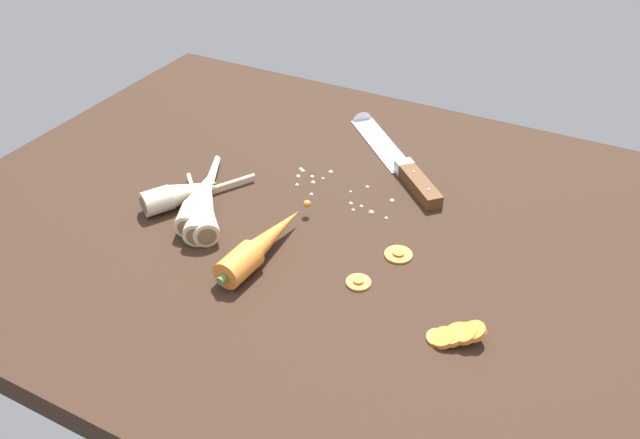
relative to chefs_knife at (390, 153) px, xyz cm
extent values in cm
cube|color=#332116|center=(-1.32, -22.80, -2.65)|extent=(120.00, 90.00, 4.00)
cube|color=silver|center=(-3.01, 2.94, -0.40)|extent=(17.38, 17.12, 0.50)
cone|color=silver|center=(-11.02, 10.77, -0.40)|extent=(4.91, 4.93, 3.96)
cube|color=silver|center=(4.14, -4.04, 0.45)|extent=(3.49, 3.50, 2.20)
cube|color=brown|center=(8.79, -8.59, 0.45)|extent=(9.82, 9.69, 2.20)
sphere|color=silver|center=(6.79, -6.63, 1.55)|extent=(0.50, 0.50, 0.50)
sphere|color=silver|center=(10.79, -10.54, 1.55)|extent=(0.50, 0.50, 0.50)
cylinder|color=orange|center=(-5.99, -39.92, 1.45)|extent=(4.67, 6.48, 4.20)
cone|color=orange|center=(-5.41, -32.53, 1.45)|extent=(5.14, 15.08, 3.99)
sphere|color=orange|center=(-4.62, -22.49, 1.45)|extent=(1.20, 1.20, 1.20)
cylinder|color=#5B7F3D|center=(-6.28, -43.59, 1.45)|extent=(1.27, 1.09, 1.20)
cylinder|color=beige|center=(-18.45, -34.04, 1.35)|extent=(5.70, 6.29, 4.00)
cone|color=beige|center=(-21.26, -27.49, 1.35)|extent=(7.09, 9.88, 3.80)
cylinder|color=beige|center=(-24.14, -20.78, 0.45)|extent=(4.54, 9.34, 0.70)
cylinder|color=#7A6647|center=(-17.44, -36.40, 1.35)|extent=(2.69, 1.38, 2.80)
cylinder|color=beige|center=(-16.32, -34.96, 1.35)|extent=(6.05, 6.70, 4.00)
cone|color=beige|center=(-19.76, -28.15, 1.35)|extent=(7.79, 10.43, 3.80)
cylinder|color=beige|center=(-23.28, -21.18, 0.45)|extent=(5.38, 9.74, 0.70)
cylinder|color=#7A6647|center=(-15.09, -37.41, 1.35)|extent=(2.63, 1.53, 2.80)
cylinder|color=beige|center=(-25.83, -32.76, 1.35)|extent=(5.73, 5.90, 4.00)
cone|color=beige|center=(-22.64, -27.42, 1.35)|extent=(7.34, 8.78, 3.80)
cylinder|color=beige|center=(-19.37, -21.95, 0.45)|extent=(5.02, 7.75, 0.70)
cylinder|color=#7A6647|center=(-26.98, -34.68, 1.35)|extent=(2.56, 1.69, 2.80)
cylinder|color=beige|center=(-15.23, -35.06, 1.35)|extent=(5.98, 5.98, 4.00)
cone|color=beige|center=(-19.61, -30.68, 1.35)|extent=(8.29, 8.29, 3.80)
cylinder|color=beige|center=(-24.09, -26.19, 0.45)|extent=(6.55, 6.56, 0.70)
cylinder|color=#7A6647|center=(-13.66, -36.63, 1.35)|extent=(2.19, 2.19, 2.80)
cylinder|color=orange|center=(22.34, -38.51, -0.30)|extent=(3.06, 3.06, 0.70)
cylinder|color=orange|center=(22.98, -38.60, -0.06)|extent=(3.42, 3.27, 2.23)
cylinder|color=orange|center=(23.79, -38.22, 0.19)|extent=(3.20, 3.09, 1.77)
cylinder|color=orange|center=(24.48, -37.53, 0.43)|extent=(3.43, 3.30, 2.09)
cylinder|color=orange|center=(25.22, -37.43, 0.68)|extent=(3.41, 3.24, 2.38)
cylinder|color=orange|center=(26.16, -36.80, 0.92)|extent=(3.30, 3.14, 2.29)
cylinder|color=orange|center=(11.84, -25.60, -0.30)|extent=(4.07, 4.07, 0.70)
cylinder|color=#FF9E2B|center=(11.84, -25.60, -0.03)|extent=(1.71, 1.71, 0.16)
cylinder|color=orange|center=(9.23, -33.70, -0.30)|extent=(3.49, 3.49, 0.70)
cylinder|color=#FF9E2B|center=(9.23, -33.70, -0.03)|extent=(1.47, 1.47, 0.16)
sphere|color=beige|center=(-11.38, -11.90, -0.25)|extent=(0.81, 0.81, 0.81)
sphere|color=beige|center=(1.28, -18.41, -0.36)|extent=(0.58, 0.58, 0.58)
sphere|color=beige|center=(2.00, -16.87, -0.36)|extent=(0.59, 0.59, 0.59)
sphere|color=beige|center=(0.58, -11.31, -0.34)|extent=(0.63, 0.63, 0.63)
sphere|color=beige|center=(5.75, -13.16, -0.24)|extent=(0.82, 0.82, 0.82)
sphere|color=beige|center=(-0.86, -13.85, -0.41)|extent=(0.49, 0.49, 0.49)
sphere|color=beige|center=(-6.68, -17.55, -0.32)|extent=(0.66, 0.66, 0.66)
sphere|color=beige|center=(-9.10, -12.73, -0.31)|extent=(0.68, 0.68, 0.68)
sphere|color=beige|center=(0.19, -16.93, -0.31)|extent=(0.68, 0.68, 0.68)
sphere|color=beige|center=(6.77, -17.99, -0.37)|extent=(0.56, 0.56, 0.56)
sphere|color=beige|center=(4.09, -17.68, -0.20)|extent=(0.90, 0.90, 0.90)
sphere|color=beige|center=(-7.21, -12.34, -0.40)|extent=(0.51, 0.51, 0.51)
sphere|color=beige|center=(-11.94, -11.52, -0.29)|extent=(0.73, 0.73, 0.73)
sphere|color=beige|center=(-8.08, -14.29, -0.25)|extent=(0.79, 0.79, 0.79)
sphere|color=beige|center=(-11.23, -13.78, -0.24)|extent=(0.82, 0.82, 0.82)
sphere|color=beige|center=(-6.94, -9.97, -0.24)|extent=(0.83, 0.83, 0.83)
sphere|color=beige|center=(-10.13, -16.16, -0.32)|extent=(0.66, 0.66, 0.66)
camera|label=1|loc=(35.35, -95.48, 59.16)|focal=36.64mm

